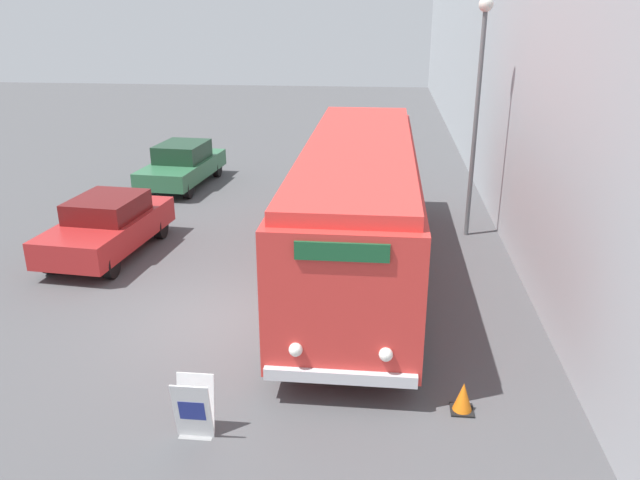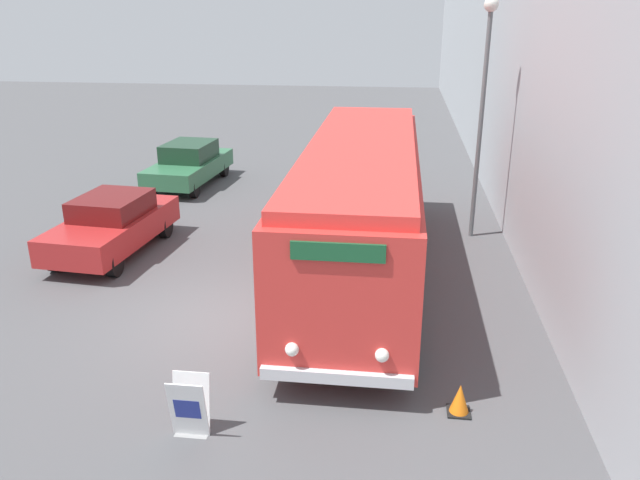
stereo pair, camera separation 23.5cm
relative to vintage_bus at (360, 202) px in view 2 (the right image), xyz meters
The scene contains 8 objects.
ground_plane 4.28m from the vintage_bus, 134.91° to the right, with size 80.00×80.00×0.00m, color #4C4C4F.
building_wall_right 8.40m from the vintage_bus, 61.17° to the left, with size 0.30×60.00×6.53m.
vintage_bus is the anchor object (origin of this frame).
sign_board 6.80m from the vintage_bus, 108.04° to the right, with size 0.56×0.36×0.97m.
streetlamp 4.74m from the vintage_bus, 45.37° to the left, with size 0.36×0.36×6.20m.
parked_car_near 6.45m from the vintage_bus, behind, with size 2.17×4.28×1.50m.
parked_car_mid 9.69m from the vintage_bus, 132.40° to the left, with size 2.11×4.39×1.51m.
traffic_cone 5.85m from the vintage_bus, 70.14° to the right, with size 0.36×0.36×0.51m.
Camera 2 is at (3.54, -10.96, 5.96)m, focal length 35.00 mm.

